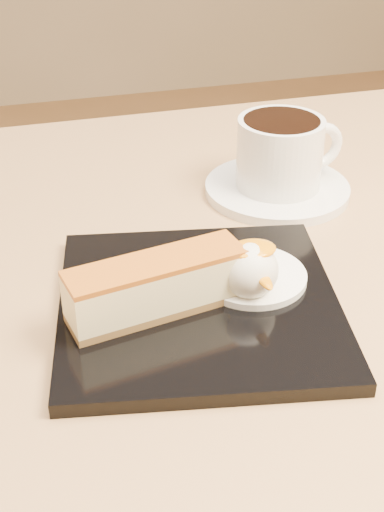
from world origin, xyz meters
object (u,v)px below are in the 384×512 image
object	(u,v)px
table	(245,406)
cheesecake	(157,286)
ice_cream_scoop	(250,270)
coffee_cup	(282,151)
dessert_plate	(199,305)
saucer	(277,189)

from	to	relation	value
table	cheesecake	world-z (taller)	cheesecake
ice_cream_scoop	table	bearing A→B (deg)	66.47
cheesecake	ice_cream_scoop	size ratio (longest dim) A/B	3.17
coffee_cup	dessert_plate	bearing A→B (deg)	-134.50
table	ice_cream_scoop	xyz separation A→B (m)	(-0.02, -0.04, 0.19)
ice_cream_scoop	cheesecake	bearing A→B (deg)	180.00
table	dessert_plate	size ratio (longest dim) A/B	3.64
cheesecake	coffee_cup	xyz separation A→B (m)	(0.17, 0.18, 0.01)
dessert_plate	ice_cream_scoop	world-z (taller)	ice_cream_scoop
table	coffee_cup	bearing A→B (deg)	60.06
table	coffee_cup	distance (m)	0.26
table	saucer	xyz separation A→B (m)	(0.08, 0.14, 0.16)
cheesecake	saucer	world-z (taller)	cheesecake
table	cheesecake	xyz separation A→B (m)	(-0.09, -0.04, 0.19)
ice_cream_scoop	saucer	bearing A→B (deg)	62.05
cheesecake	coffee_cup	distance (m)	0.25
cheesecake	coffee_cup	size ratio (longest dim) A/B	1.22
table	dessert_plate	xyz separation A→B (m)	(-0.06, -0.04, 0.16)
dessert_plate	coffee_cup	distance (m)	0.23
ice_cream_scoop	saucer	world-z (taller)	ice_cream_scoop
coffee_cup	table	bearing A→B (deg)	-126.34
table	coffee_cup	xyz separation A→B (m)	(0.08, 0.14, 0.20)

